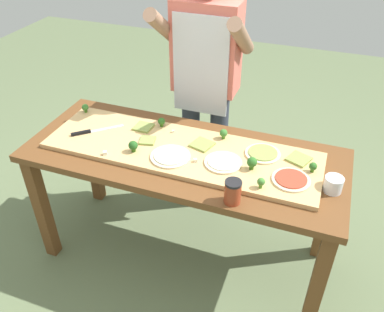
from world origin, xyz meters
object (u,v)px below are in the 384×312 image
Objects in this scene: broccoli_floret_back_mid at (261,182)px; broccoli_floret_front_left at (133,146)px; pizza_whole_tomato_red at (291,179)px; pizza_whole_white_garlic at (223,162)px; pizza_slice_near_right at (299,159)px; broccoli_floret_front_right at (313,167)px; pizza_slice_far_left at (148,140)px; flour_cup at (333,185)px; prep_table at (184,169)px; sauce_jar at (233,192)px; cook_center at (205,75)px; pizza_slice_near_left at (143,127)px; pizza_whole_pesto_green at (263,153)px; broccoli_floret_back_right at (252,163)px; chefs_knife at (90,131)px; broccoli_floret_back_left at (85,108)px; cheese_crumble_c at (105,153)px; broccoli_floret_center_right at (224,133)px; pizza_whole_cheese_artichoke at (170,156)px; broccoli_floret_center_left at (162,122)px; cheese_crumble_a at (195,160)px; pizza_slice_center at (202,144)px; cheese_crumble_b at (173,131)px.

broccoli_floret_front_left is at bearing 174.87° from broccoli_floret_back_mid.
pizza_whole_tomato_red is 0.35m from pizza_whole_white_garlic.
pizza_slice_near_right is 1.95× the size of broccoli_floret_front_right.
pizza_slice_far_left is 0.81m from pizza_slice_near_right.
broccoli_floret_back_mid is at bearing -158.64° from flour_cup.
pizza_whole_tomato_red is at bearing -7.16° from prep_table.
broccoli_floret_back_mid is 0.47× the size of sauce_jar.
broccoli_floret_back_mid is 0.91m from cook_center.
broccoli_floret_back_mid is (0.75, -0.30, 0.03)m from pizza_slice_near_left.
prep_table is 0.69m from broccoli_floret_front_right.
pizza_whole_white_garlic reaches higher than pizza_slice_near_left.
pizza_whole_pesto_green is 2.73× the size of broccoli_floret_back_right.
broccoli_floret_front_left is (-0.83, -0.22, 0.03)m from pizza_slice_near_right.
chefs_knife reaches higher than pizza_slice_near_right.
pizza_slice_near_left is 1.85× the size of broccoli_floret_back_left.
cook_center reaches higher than cheese_crumble_c.
broccoli_floret_center_right reaches higher than broccoli_floret_front_right.
pizza_whole_pesto_green is 1.87× the size of pizza_slice_near_left.
pizza_whole_pesto_green is 0.68m from broccoli_floret_front_left.
broccoli_floret_front_left is at bearing -174.96° from pizza_whole_cheese_artichoke.
pizza_whole_cheese_artichoke is 3.94× the size of broccoli_floret_back_left.
pizza_whole_pesto_green is at bearing -17.89° from broccoli_floret_center_right.
broccoli_floret_center_right is 0.03× the size of cook_center.
cheese_crumble_a is (0.30, -0.26, -0.02)m from broccoli_floret_center_left.
pizza_whole_white_garlic is (0.79, -0.02, 0.00)m from chefs_knife.
broccoli_floret_front_left is at bearing -145.35° from broccoli_floret_center_right.
broccoli_floret_back_left is at bearing 161.77° from pizza_slice_far_left.
broccoli_floret_back_left is at bearing 172.80° from pizza_slice_center.
cheese_crumble_b is (-0.78, 0.10, -0.02)m from broccoli_floret_front_right.
broccoli_floret_front_left is at bearing -30.75° from broccoli_floret_back_left.
broccoli_floret_front_right is (0.96, -0.09, 0.03)m from pizza_slice_near_left.
prep_table is 17.46× the size of pizza_slice_near_left.
broccoli_floret_back_mid is (0.46, -0.17, 0.17)m from prep_table.
cheese_crumble_c is at bearing -128.02° from cheese_crumble_b.
cheese_crumble_c is (-1.04, -0.22, -0.02)m from broccoli_floret_front_right.
broccoli_floret_center_left is at bearing 167.15° from flour_cup.
chefs_knife is at bearing 139.50° from cheese_crumble_c.
cheese_crumble_c is at bearing -169.27° from broccoli_floret_back_right.
cook_center is (-0.84, 0.61, 0.17)m from flour_cup.
pizza_whole_pesto_green is 14.17× the size of cheese_crumble_b.
cheese_crumble_b is at bearing 108.88° from pizza_whole_cheese_artichoke.
broccoli_floret_back_mid is 0.03× the size of cook_center.
pizza_whole_white_garlic is 0.25m from broccoli_floret_back_mid.
chefs_knife is 4.05× the size of broccoli_floret_center_right.
broccoli_floret_front_right reaches higher than pizza_whole_pesto_green.
cheese_crumble_c is 0.01× the size of cook_center.
broccoli_floret_front_left is 1.02m from flour_cup.
pizza_slice_near_left is 0.97m from broccoli_floret_front_right.
pizza_whole_tomato_red is at bearing -17.42° from broccoli_floret_center_left.
cook_center is (-0.03, 0.65, 0.17)m from pizza_whole_cheese_artichoke.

